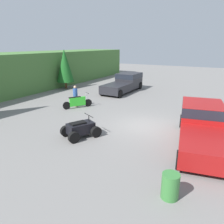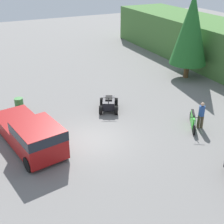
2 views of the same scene
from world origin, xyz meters
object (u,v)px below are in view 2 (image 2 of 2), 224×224
(rider_person, at_px, (201,114))
(pickup_truck_red, at_px, (31,133))
(dirt_bike, at_px, (193,121))
(steel_barrel, at_px, (19,104))
(quad_atv, at_px, (109,104))

(rider_person, bearing_deg, pickup_truck_red, -69.29)
(pickup_truck_red, xyz_separation_m, dirt_bike, (1.88, 9.41, -0.48))
(pickup_truck_red, distance_m, steel_barrel, 5.21)
(dirt_bike, relative_size, rider_person, 1.21)
(dirt_bike, bearing_deg, quad_atv, -108.08)
(pickup_truck_red, bearing_deg, dirt_bike, 68.13)
(dirt_bike, bearing_deg, pickup_truck_red, -68.47)
(quad_atv, xyz_separation_m, rider_person, (4.69, 3.99, 0.48))
(pickup_truck_red, height_order, rider_person, pickup_truck_red)
(rider_person, height_order, steel_barrel, rider_person)
(pickup_truck_red, height_order, dirt_bike, pickup_truck_red)
(steel_barrel, bearing_deg, pickup_truck_red, -2.86)
(quad_atv, bearing_deg, pickup_truck_red, -39.46)
(dirt_bike, bearing_deg, steel_barrel, -94.80)
(dirt_bike, distance_m, quad_atv, 5.73)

